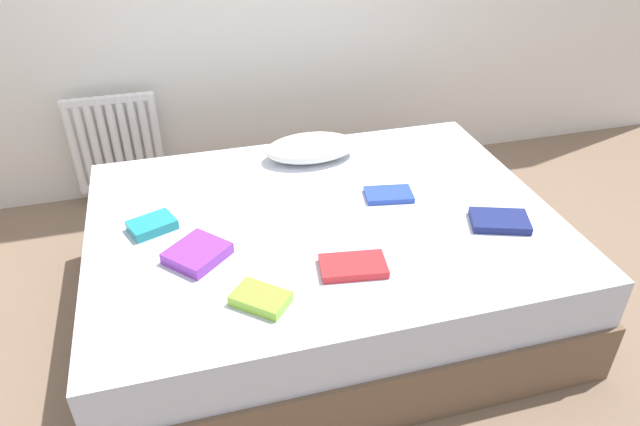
{
  "coord_description": "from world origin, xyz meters",
  "views": [
    {
      "loc": [
        -0.56,
        -2.01,
        1.88
      ],
      "look_at": [
        0.0,
        0.05,
        0.48
      ],
      "focal_mm": 32.79,
      "sensor_mm": 36.0,
      "label": 1
    }
  ],
  "objects_px": {
    "bed": "(323,262)",
    "textbook_purple": "(197,253)",
    "pillow": "(311,148)",
    "textbook_lime": "(261,299)",
    "textbook_blue": "(389,195)",
    "textbook_teal": "(152,225)",
    "textbook_red": "(353,266)",
    "textbook_navy": "(500,221)",
    "radiator": "(116,144)"
  },
  "relations": [
    {
      "from": "bed",
      "to": "textbook_blue",
      "type": "xyz_separation_m",
      "value": [
        0.32,
        0.07,
        0.27
      ]
    },
    {
      "from": "pillow",
      "to": "textbook_lime",
      "type": "height_order",
      "value": "pillow"
    },
    {
      "from": "textbook_teal",
      "to": "textbook_blue",
      "type": "height_order",
      "value": "textbook_teal"
    },
    {
      "from": "bed",
      "to": "textbook_teal",
      "type": "distance_m",
      "value": 0.76
    },
    {
      "from": "bed",
      "to": "radiator",
      "type": "bearing_deg",
      "value": 126.67
    },
    {
      "from": "textbook_red",
      "to": "textbook_navy",
      "type": "bearing_deg",
      "value": 18.41
    },
    {
      "from": "textbook_red",
      "to": "pillow",
      "type": "bearing_deg",
      "value": 93.55
    },
    {
      "from": "pillow",
      "to": "textbook_red",
      "type": "distance_m",
      "value": 0.91
    },
    {
      "from": "textbook_teal",
      "to": "pillow",
      "type": "bearing_deg",
      "value": 7.44
    },
    {
      "from": "textbook_blue",
      "to": "textbook_purple",
      "type": "xyz_separation_m",
      "value": [
        -0.87,
        -0.23,
        0.01
      ]
    },
    {
      "from": "textbook_lime",
      "to": "textbook_blue",
      "type": "bearing_deg",
      "value": 79.85
    },
    {
      "from": "textbook_teal",
      "to": "textbook_purple",
      "type": "xyz_separation_m",
      "value": [
        0.16,
        -0.25,
        0.0
      ]
    },
    {
      "from": "radiator",
      "to": "textbook_red",
      "type": "bearing_deg",
      "value": -60.33
    },
    {
      "from": "pillow",
      "to": "textbook_navy",
      "type": "relative_size",
      "value": 1.94
    },
    {
      "from": "radiator",
      "to": "textbook_navy",
      "type": "relative_size",
      "value": 2.43
    },
    {
      "from": "textbook_navy",
      "to": "textbook_red",
      "type": "height_order",
      "value": "textbook_navy"
    },
    {
      "from": "textbook_navy",
      "to": "textbook_lime",
      "type": "bearing_deg",
      "value": -149.05
    },
    {
      "from": "radiator",
      "to": "textbook_teal",
      "type": "relative_size",
      "value": 3.16
    },
    {
      "from": "textbook_navy",
      "to": "pillow",
      "type": "bearing_deg",
      "value": 147.47
    },
    {
      "from": "textbook_purple",
      "to": "textbook_blue",
      "type": "bearing_deg",
      "value": -27.34
    },
    {
      "from": "textbook_teal",
      "to": "bed",
      "type": "bearing_deg",
      "value": -28.23
    },
    {
      "from": "textbook_red",
      "to": "textbook_purple",
      "type": "height_order",
      "value": "textbook_purple"
    },
    {
      "from": "bed",
      "to": "textbook_purple",
      "type": "distance_m",
      "value": 0.63
    },
    {
      "from": "textbook_navy",
      "to": "textbook_blue",
      "type": "height_order",
      "value": "textbook_navy"
    },
    {
      "from": "pillow",
      "to": "textbook_lime",
      "type": "bearing_deg",
      "value": -113.78
    },
    {
      "from": "bed",
      "to": "textbook_blue",
      "type": "height_order",
      "value": "textbook_blue"
    },
    {
      "from": "radiator",
      "to": "textbook_lime",
      "type": "bearing_deg",
      "value": -72.27
    },
    {
      "from": "textbook_teal",
      "to": "textbook_lime",
      "type": "bearing_deg",
      "value": -79.45
    },
    {
      "from": "textbook_navy",
      "to": "textbook_red",
      "type": "bearing_deg",
      "value": -150.36
    },
    {
      "from": "pillow",
      "to": "textbook_red",
      "type": "bearing_deg",
      "value": -94.54
    },
    {
      "from": "bed",
      "to": "textbook_purple",
      "type": "bearing_deg",
      "value": -163.58
    },
    {
      "from": "bed",
      "to": "textbook_teal",
      "type": "relative_size",
      "value": 11.07
    },
    {
      "from": "pillow",
      "to": "textbook_lime",
      "type": "xyz_separation_m",
      "value": [
        -0.44,
        -1.0,
        -0.04
      ]
    },
    {
      "from": "textbook_blue",
      "to": "textbook_purple",
      "type": "distance_m",
      "value": 0.9
    },
    {
      "from": "pillow",
      "to": "textbook_blue",
      "type": "distance_m",
      "value": 0.52
    },
    {
      "from": "textbook_teal",
      "to": "textbook_red",
      "type": "xyz_separation_m",
      "value": [
        0.72,
        -0.47,
        -0.01
      ]
    },
    {
      "from": "bed",
      "to": "pillow",
      "type": "xyz_separation_m",
      "value": [
        0.08,
        0.52,
        0.31
      ]
    },
    {
      "from": "textbook_red",
      "to": "textbook_purple",
      "type": "bearing_deg",
      "value": 166.14
    },
    {
      "from": "textbook_lime",
      "to": "bed",
      "type": "bearing_deg",
      "value": 94.43
    },
    {
      "from": "radiator",
      "to": "textbook_blue",
      "type": "xyz_separation_m",
      "value": [
        1.22,
        -1.13,
        0.13
      ]
    },
    {
      "from": "bed",
      "to": "textbook_navy",
      "type": "relative_size",
      "value": 8.51
    },
    {
      "from": "textbook_blue",
      "to": "textbook_red",
      "type": "bearing_deg",
      "value": -115.45
    },
    {
      "from": "radiator",
      "to": "pillow",
      "type": "bearing_deg",
      "value": -34.94
    },
    {
      "from": "bed",
      "to": "textbook_lime",
      "type": "xyz_separation_m",
      "value": [
        -0.36,
        -0.48,
        0.27
      ]
    },
    {
      "from": "bed",
      "to": "textbook_blue",
      "type": "bearing_deg",
      "value": 11.61
    },
    {
      "from": "pillow",
      "to": "textbook_navy",
      "type": "distance_m",
      "value": 0.99
    },
    {
      "from": "bed",
      "to": "textbook_lime",
      "type": "height_order",
      "value": "textbook_lime"
    },
    {
      "from": "textbook_blue",
      "to": "textbook_purple",
      "type": "height_order",
      "value": "textbook_purple"
    },
    {
      "from": "pillow",
      "to": "textbook_purple",
      "type": "xyz_separation_m",
      "value": [
        -0.63,
        -0.68,
        -0.03
      ]
    },
    {
      "from": "textbook_teal",
      "to": "textbook_red",
      "type": "height_order",
      "value": "textbook_teal"
    }
  ]
}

